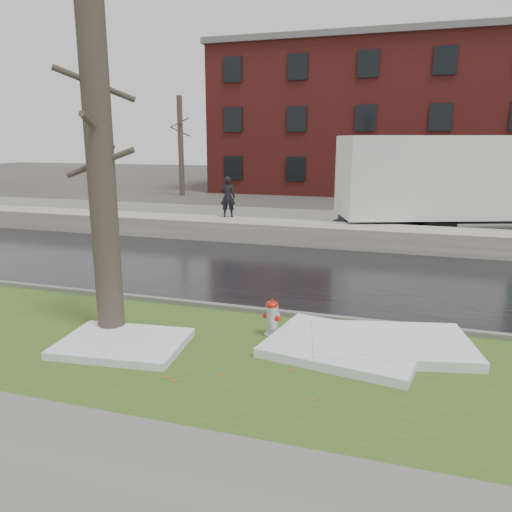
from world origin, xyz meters
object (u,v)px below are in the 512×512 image
(fire_hydrant, at_px, (272,317))
(box_truck, at_px, (453,184))
(worker, at_px, (228,197))
(tree, at_px, (101,166))

(fire_hydrant, height_order, box_truck, box_truck)
(fire_hydrant, distance_m, worker, 10.56)
(fire_hydrant, height_order, worker, worker)
(box_truck, bearing_deg, fire_hydrant, -127.84)
(fire_hydrant, bearing_deg, box_truck, 91.86)
(box_truck, height_order, worker, box_truck)
(tree, bearing_deg, box_truck, 61.47)
(tree, height_order, worker, tree)
(box_truck, bearing_deg, worker, 175.67)
(fire_hydrant, relative_size, worker, 0.47)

